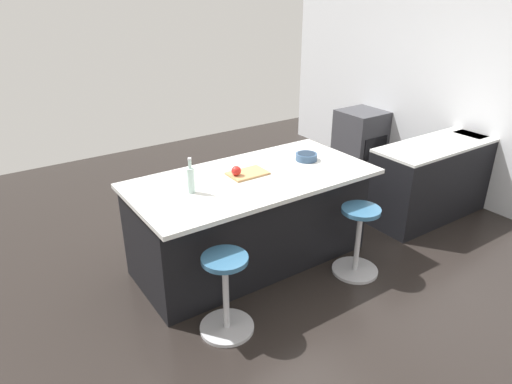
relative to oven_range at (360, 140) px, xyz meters
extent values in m
plane|color=black|center=(2.46, 1.19, -0.43)|extent=(7.75, 7.75, 0.00)
cube|color=silver|center=(-0.35, 1.19, 1.04)|extent=(0.12, 5.96, 2.94)
cube|color=black|center=(0.00, 1.56, 0.00)|extent=(2.43, 0.60, 0.87)
cube|color=silver|center=(0.00, 1.56, 0.45)|extent=(2.43, 0.60, 0.03)
cube|color=#38383D|center=(-0.30, 1.56, 0.40)|extent=(0.44, 0.36, 0.12)
cylinder|color=#B7B7BC|center=(-0.30, 1.41, 0.60)|extent=(0.02, 0.02, 0.28)
cube|color=#38383D|center=(0.00, 0.00, 0.00)|extent=(0.60, 0.60, 0.87)
cube|color=black|center=(0.00, 0.30, -0.04)|extent=(0.44, 0.01, 0.32)
cube|color=black|center=(2.74, 1.20, 0.01)|extent=(2.22, 0.93, 0.89)
cube|color=silver|center=(2.74, 1.25, 0.48)|extent=(2.28, 1.13, 0.04)
cylinder|color=#B7B7BC|center=(2.02, 1.94, -0.42)|extent=(0.44, 0.44, 0.03)
cylinder|color=#B7B7BC|center=(2.02, 1.94, -0.10)|extent=(0.05, 0.05, 0.63)
cylinder|color=#336084|center=(2.02, 1.94, 0.23)|extent=(0.36, 0.36, 0.04)
cylinder|color=#B7B7BC|center=(3.46, 1.94, -0.42)|extent=(0.44, 0.44, 0.03)
cylinder|color=#B7B7BC|center=(3.46, 1.94, -0.10)|extent=(0.05, 0.05, 0.63)
cylinder|color=#336084|center=(3.46, 1.94, 0.23)|extent=(0.36, 0.36, 0.04)
cube|color=tan|center=(2.75, 1.18, 0.51)|extent=(0.36, 0.24, 0.02)
sphere|color=red|center=(2.88, 1.18, 0.56)|extent=(0.09, 0.09, 0.09)
cylinder|color=silver|center=(3.37, 1.25, 0.61)|extent=(0.06, 0.06, 0.22)
cylinder|color=silver|center=(3.37, 1.25, 0.76)|extent=(0.03, 0.03, 0.08)
cylinder|color=#B7B7BC|center=(3.37, 1.25, 0.80)|extent=(0.03, 0.03, 0.02)
cylinder|color=#334C6B|center=(2.06, 1.20, 0.53)|extent=(0.22, 0.22, 0.07)
cylinder|color=#192635|center=(2.06, 1.20, 0.55)|extent=(0.18, 0.18, 0.04)
camera|label=1|loc=(4.90, 4.49, 2.13)|focal=32.25mm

